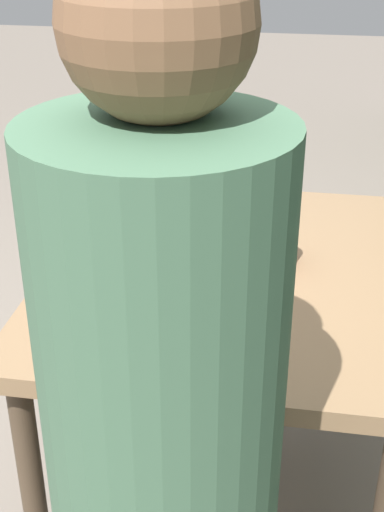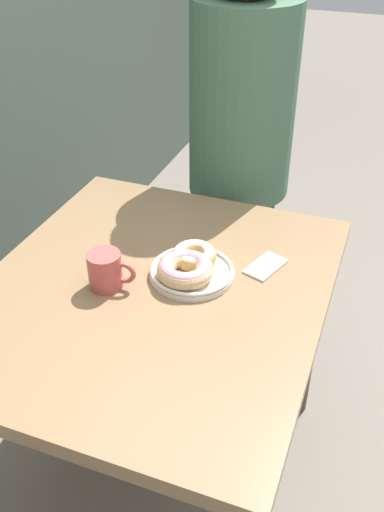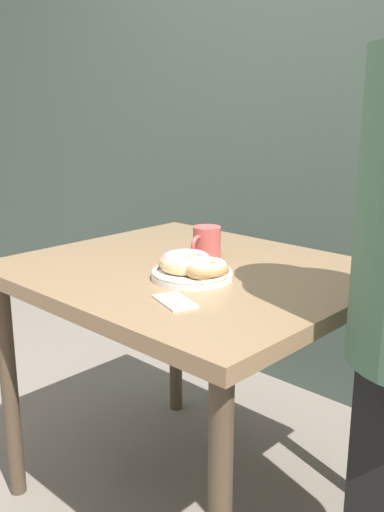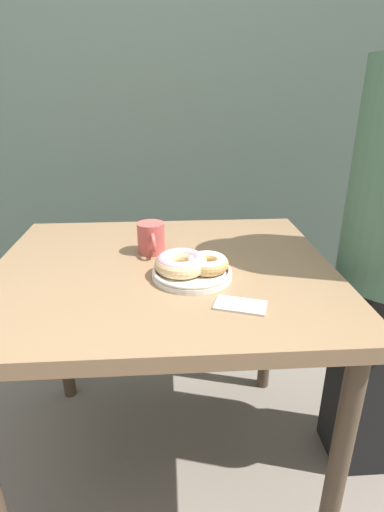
{
  "view_description": "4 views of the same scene",
  "coord_description": "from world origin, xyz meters",
  "px_view_note": "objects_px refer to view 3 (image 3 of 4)",
  "views": [
    {
      "loc": [
        1.42,
        0.41,
        1.52
      ],
      "look_at": [
        0.08,
        0.19,
        0.8
      ],
      "focal_mm": 50.0,
      "sensor_mm": 36.0,
      "label": 1
    },
    {
      "loc": [
        -0.99,
        -0.21,
        1.59
      ],
      "look_at": [
        0.08,
        0.19,
        0.8
      ],
      "focal_mm": 40.0,
      "sensor_mm": 36.0,
      "label": 2
    },
    {
      "loc": [
        1.04,
        -0.83,
        1.18
      ],
      "look_at": [
        0.08,
        0.19,
        0.8
      ],
      "focal_mm": 40.0,
      "sensor_mm": 36.0,
      "label": 3
    },
    {
      "loc": [
        0.01,
        -0.76,
        1.2
      ],
      "look_at": [
        0.08,
        0.19,
        0.8
      ],
      "focal_mm": 28.0,
      "sensor_mm": 36.0,
      "label": 4
    }
  ],
  "objects_px": {
    "dining_table": "(191,297)",
    "donut_plate": "(193,267)",
    "napkin": "(175,301)",
    "coffee_mug": "(206,242)"
  },
  "relations": [
    {
      "from": "dining_table",
      "to": "coffee_mug",
      "type": "height_order",
      "value": "coffee_mug"
    },
    {
      "from": "dining_table",
      "to": "donut_plate",
      "type": "height_order",
      "value": "donut_plate"
    },
    {
      "from": "dining_table",
      "to": "napkin",
      "type": "relative_size",
      "value": 7.27
    },
    {
      "from": "donut_plate",
      "to": "coffee_mug",
      "type": "relative_size",
      "value": 1.79
    },
    {
      "from": "napkin",
      "to": "coffee_mug",
      "type": "bearing_deg",
      "value": 121.81
    },
    {
      "from": "dining_table",
      "to": "donut_plate",
      "type": "xyz_separation_m",
      "value": [
        0.07,
        -0.07,
        0.12
      ]
    },
    {
      "from": "dining_table",
      "to": "napkin",
      "type": "height_order",
      "value": "napkin"
    },
    {
      "from": "dining_table",
      "to": "napkin",
      "type": "distance_m",
      "value": 0.31
    },
    {
      "from": "coffee_mug",
      "to": "dining_table",
      "type": "bearing_deg",
      "value": -71.42
    },
    {
      "from": "donut_plate",
      "to": "napkin",
      "type": "distance_m",
      "value": 0.2
    }
  ]
}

